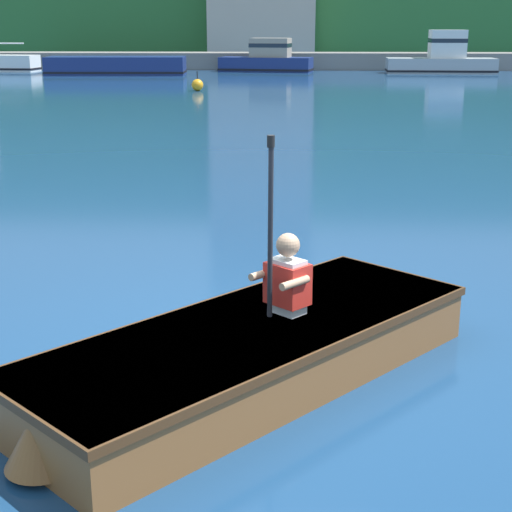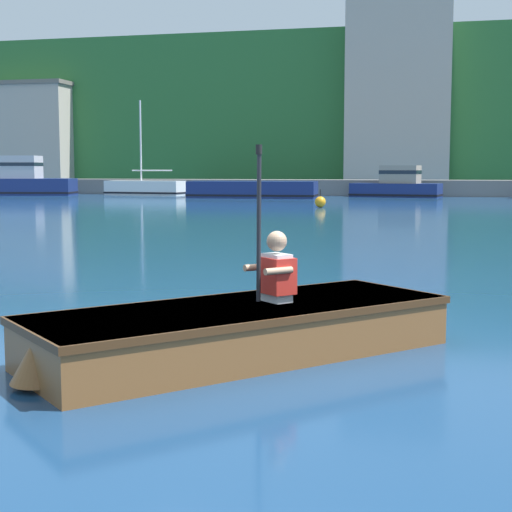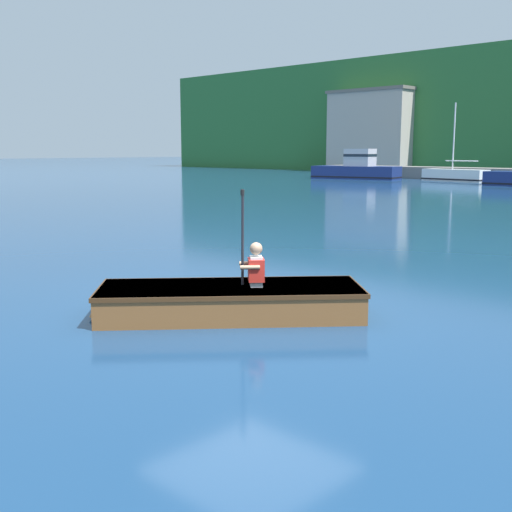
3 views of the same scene
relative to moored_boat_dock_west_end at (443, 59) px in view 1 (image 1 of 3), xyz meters
name	(u,v)px [view 1 (image 1 of 3)]	position (x,y,z in m)	size (l,w,h in m)	color
ground_plane	(235,347)	(-8.27, -35.87, -0.71)	(300.00, 300.00, 0.00)	navy
marina_dock	(281,61)	(-8.27, 3.37, -0.26)	(55.56, 2.40, 0.90)	slate
moored_boat_dock_west_end	(443,59)	(0.00, 0.00, 0.00)	(5.57, 2.12, 2.14)	#9EA3A8
moored_boat_dock_west_inner	(267,59)	(-8.98, 0.81, -0.08)	(5.06, 2.54, 1.72)	navy
moored_boat_dock_east_inner	(116,66)	(-16.35, -2.12, -0.30)	(6.86, 2.47, 0.88)	navy
rowboat_foreground	(248,351)	(-8.14, -36.49, -0.47)	(3.30, 3.43, 0.42)	brown
person_paddler	(286,277)	(-7.88, -36.20, -0.02)	(0.46, 0.46, 1.30)	silver
channel_buoy	(197,85)	(-11.28, -11.60, -0.49)	(0.44, 0.44, 0.72)	orange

